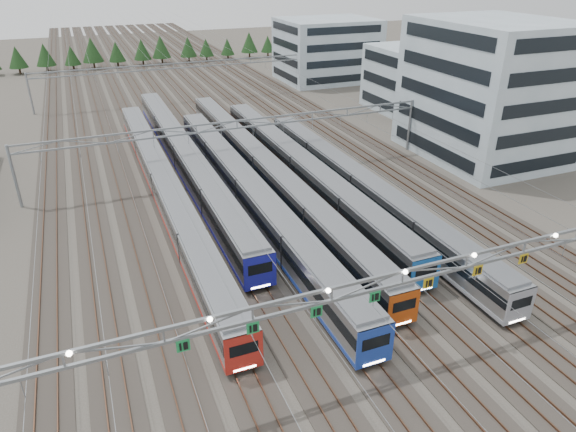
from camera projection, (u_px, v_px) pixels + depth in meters
name	position (u px, v px, depth m)	size (l,w,h in m)	color
ground	(393.00, 356.00, 39.61)	(400.00, 400.00, 0.00)	#47423A
track_bed	(164.00, 80.00, 121.61)	(54.00, 260.00, 5.42)	#2D2823
train_a	(164.00, 185.00, 63.84)	(2.93, 65.74, 3.82)	black
train_b	(185.00, 157.00, 72.51)	(3.11, 64.55, 4.06)	black
train_c	(248.00, 192.00, 61.65)	(3.12, 59.40, 4.07)	black
train_d	(263.00, 167.00, 69.22)	(2.92, 67.66, 3.81)	black
train_e	(301.00, 168.00, 68.75)	(3.07, 56.25, 4.00)	black
train_f	(360.00, 187.00, 63.47)	(2.89, 52.94, 3.76)	black
gantry_near	(403.00, 281.00, 36.30)	(56.36, 0.61, 8.08)	gray
gantry_mid	(237.00, 131.00, 69.80)	(56.36, 0.36, 8.00)	gray
gantry_far	(174.00, 70.00, 107.00)	(56.36, 0.36, 8.00)	gray
depot_bldg_south	(489.00, 90.00, 75.79)	(18.00, 22.00, 19.83)	#99ACB7
depot_bldg_mid	(412.00, 79.00, 100.74)	(14.00, 16.00, 12.19)	#99ACB7
depot_bldg_north	(327.00, 50.00, 125.53)	(22.00, 18.00, 14.41)	#99ACB7
treeline	(164.00, 49.00, 145.83)	(106.40, 5.60, 7.02)	#332114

